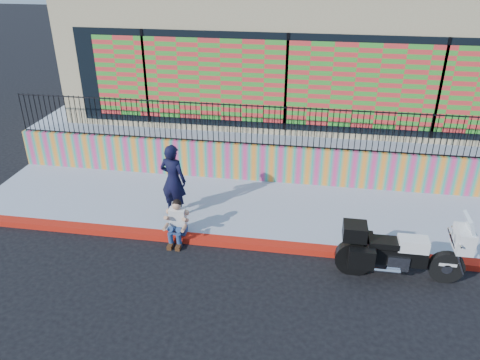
# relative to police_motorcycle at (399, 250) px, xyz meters

# --- Properties ---
(ground) EXTENTS (90.00, 90.00, 0.00)m
(ground) POSITION_rel_police_motorcycle_xyz_m (-2.81, 0.60, -0.68)
(ground) COLOR black
(ground) RESTS_ON ground
(red_curb) EXTENTS (16.00, 0.30, 0.15)m
(red_curb) POSITION_rel_police_motorcycle_xyz_m (-2.81, 0.60, -0.61)
(red_curb) COLOR red
(red_curb) RESTS_ON ground
(sidewalk) EXTENTS (16.00, 3.00, 0.15)m
(sidewalk) POSITION_rel_police_motorcycle_xyz_m (-2.81, 2.25, -0.61)
(sidewalk) COLOR #98A1B6
(sidewalk) RESTS_ON ground
(mural_wall) EXTENTS (16.00, 0.20, 1.10)m
(mural_wall) POSITION_rel_police_motorcycle_xyz_m (-2.81, 3.85, 0.02)
(mural_wall) COLOR #D63879
(mural_wall) RESTS_ON sidewalk
(metal_fence) EXTENTS (15.80, 0.04, 1.20)m
(metal_fence) POSITION_rel_police_motorcycle_xyz_m (-2.81, 3.85, 1.17)
(metal_fence) COLOR black
(metal_fence) RESTS_ON mural_wall
(elevated_platform) EXTENTS (16.00, 10.00, 1.25)m
(elevated_platform) POSITION_rel_police_motorcycle_xyz_m (-2.81, 8.95, -0.06)
(elevated_platform) COLOR #98A1B6
(elevated_platform) RESTS_ON ground
(storefront_building) EXTENTS (14.00, 8.06, 4.00)m
(storefront_building) POSITION_rel_police_motorcycle_xyz_m (-2.81, 8.73, 2.56)
(storefront_building) COLOR tan
(storefront_building) RESTS_ON elevated_platform
(police_motorcycle) EXTENTS (2.63, 0.87, 1.63)m
(police_motorcycle) POSITION_rel_police_motorcycle_xyz_m (0.00, 0.00, 0.00)
(police_motorcycle) COLOR black
(police_motorcycle) RESTS_ON ground
(police_officer) EXTENTS (0.79, 0.61, 1.92)m
(police_officer) POSITION_rel_police_motorcycle_xyz_m (-5.34, 1.57, 0.42)
(police_officer) COLOR black
(police_officer) RESTS_ON sidewalk
(seated_man) EXTENTS (0.54, 0.71, 1.06)m
(seated_man) POSITION_rel_police_motorcycle_xyz_m (-4.99, 0.51, -0.24)
(seated_man) COLOR navy
(seated_man) RESTS_ON ground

